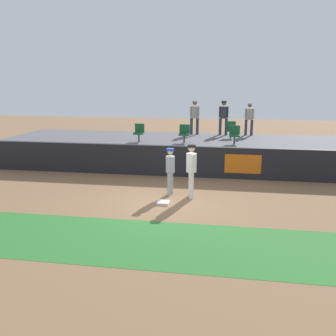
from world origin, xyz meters
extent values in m
plane|color=#846042|center=(0.00, 0.00, 0.00)|extent=(60.00, 60.00, 0.00)
cube|color=#2D722D|center=(0.00, -3.10, 0.00)|extent=(18.00, 2.80, 0.01)
cube|color=white|center=(-0.03, -0.11, 0.04)|extent=(0.40, 0.40, 0.08)
cylinder|color=white|center=(0.78, 0.91, 0.46)|extent=(0.16, 0.16, 0.93)
cylinder|color=white|center=(0.84, 0.58, 0.46)|extent=(0.16, 0.16, 0.93)
cylinder|color=white|center=(0.81, 0.75, 1.26)|extent=(0.42, 0.42, 0.66)
sphere|color=beige|center=(0.81, 0.75, 1.77)|extent=(0.24, 0.24, 0.24)
cube|color=black|center=(0.81, 0.75, 1.85)|extent=(0.30, 0.30, 0.09)
cylinder|color=white|center=(0.77, 0.96, 1.28)|extent=(0.10, 0.10, 0.61)
cylinder|color=white|center=(0.85, 0.53, 1.28)|extent=(0.10, 0.10, 0.61)
ellipsoid|color=brown|center=(0.88, 0.98, 1.01)|extent=(0.15, 0.22, 0.28)
cylinder|color=#9EA3AD|center=(0.05, 1.12, 0.42)|extent=(0.14, 0.14, 0.83)
cylinder|color=#9EA3AD|center=(0.02, 0.82, 0.42)|extent=(0.14, 0.14, 0.83)
cylinder|color=#9EA3AD|center=(0.04, 0.97, 1.13)|extent=(0.35, 0.35, 0.59)
sphere|color=beige|center=(0.04, 0.97, 1.58)|extent=(0.22, 0.22, 0.22)
cube|color=#193899|center=(0.04, 0.97, 1.66)|extent=(0.25, 0.25, 0.08)
cylinder|color=#9EA3AD|center=(0.05, 1.16, 1.14)|extent=(0.09, 0.09, 0.55)
cylinder|color=#9EA3AD|center=(0.02, 0.77, 1.14)|extent=(0.09, 0.09, 0.55)
cube|color=black|center=(0.00, 3.62, 0.67)|extent=(18.00, 0.24, 1.33)
cube|color=orange|center=(2.70, 3.50, 0.67)|extent=(1.50, 0.02, 0.80)
cube|color=#59595E|center=(0.00, 6.19, 0.62)|extent=(18.00, 4.80, 1.24)
cylinder|color=#4C4C51|center=(2.35, 4.99, 1.44)|extent=(0.08, 0.08, 0.40)
cube|color=#19592D|center=(2.35, 4.99, 1.64)|extent=(0.48, 0.44, 0.08)
cube|color=#19592D|center=(2.35, 5.18, 1.88)|extent=(0.48, 0.06, 0.40)
cylinder|color=#4C4C51|center=(2.20, 6.79, 1.44)|extent=(0.08, 0.08, 0.40)
cube|color=#19592D|center=(2.20, 6.79, 1.64)|extent=(0.46, 0.44, 0.08)
cube|color=#19592D|center=(2.20, 6.98, 1.88)|extent=(0.46, 0.06, 0.40)
cylinder|color=#4C4C51|center=(-2.10, 4.99, 1.44)|extent=(0.08, 0.08, 0.40)
cube|color=#19592D|center=(-2.10, 4.99, 1.64)|extent=(0.45, 0.44, 0.08)
cube|color=#19592D|center=(-2.10, 5.18, 1.88)|extent=(0.45, 0.06, 0.40)
cylinder|color=#4C4C51|center=(0.05, 4.99, 1.44)|extent=(0.08, 0.08, 0.40)
cube|color=#19592D|center=(0.05, 4.99, 1.64)|extent=(0.48, 0.44, 0.08)
cube|color=#19592D|center=(0.05, 5.18, 1.88)|extent=(0.48, 0.06, 0.40)
cylinder|color=#33384C|center=(3.29, 8.05, 1.66)|extent=(0.14, 0.14, 0.83)
cylinder|color=#33384C|center=(2.99, 8.08, 1.66)|extent=(0.14, 0.14, 0.83)
cylinder|color=#A5998C|center=(3.14, 8.07, 2.36)|extent=(0.35, 0.35, 0.58)
sphere|color=brown|center=(3.14, 8.07, 2.82)|extent=(0.22, 0.22, 0.22)
cube|color=#A5998C|center=(3.14, 8.07, 2.89)|extent=(0.25, 0.25, 0.08)
cylinder|color=#A5998C|center=(3.34, 8.05, 2.38)|extent=(0.08, 0.08, 0.55)
cylinder|color=#A5998C|center=(2.95, 8.09, 2.38)|extent=(0.08, 0.08, 0.55)
cylinder|color=#33384C|center=(1.96, 7.98, 1.68)|extent=(0.15, 0.15, 0.88)
cylinder|color=#33384C|center=(1.64, 8.02, 1.68)|extent=(0.15, 0.15, 0.88)
cylinder|color=#333338|center=(1.80, 8.00, 2.44)|extent=(0.38, 0.38, 0.62)
sphere|color=brown|center=(1.80, 8.00, 2.93)|extent=(0.23, 0.23, 0.23)
cube|color=black|center=(1.80, 8.00, 3.00)|extent=(0.27, 0.27, 0.08)
cylinder|color=#333338|center=(2.01, 7.97, 2.46)|extent=(0.09, 0.09, 0.58)
cylinder|color=#333338|center=(1.60, 8.03, 2.46)|extent=(0.09, 0.09, 0.58)
cylinder|color=#33384C|center=(0.42, 7.98, 1.68)|extent=(0.15, 0.15, 0.89)
cylinder|color=#33384C|center=(0.10, 7.93, 1.68)|extent=(0.15, 0.15, 0.89)
cylinder|color=#A5998C|center=(0.26, 7.95, 2.44)|extent=(0.40, 0.40, 0.62)
sphere|color=brown|center=(0.26, 7.95, 2.93)|extent=(0.23, 0.23, 0.23)
cube|color=#A5998C|center=(0.26, 7.95, 3.00)|extent=(0.28, 0.28, 0.08)
cylinder|color=#A5998C|center=(0.46, 7.99, 2.46)|extent=(0.09, 0.09, 0.58)
cylinder|color=#A5998C|center=(0.06, 7.92, 2.46)|extent=(0.09, 0.09, 0.58)
camera|label=1|loc=(1.95, -11.29, 3.93)|focal=38.12mm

